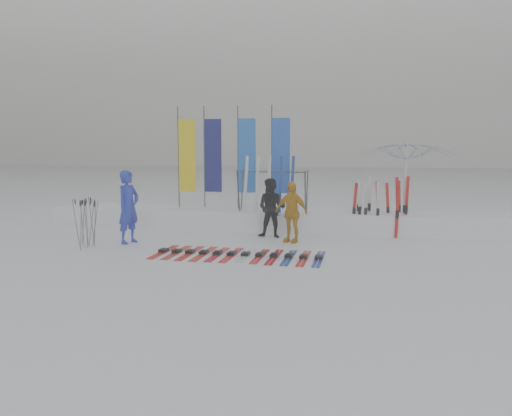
% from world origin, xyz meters
% --- Properties ---
extents(ground, '(120.00, 120.00, 0.00)m').
position_xyz_m(ground, '(0.00, 0.00, 0.00)').
color(ground, white).
rests_on(ground, ground).
extents(snow_bank, '(14.00, 1.60, 0.60)m').
position_xyz_m(snow_bank, '(0.00, 4.60, 0.30)').
color(snow_bank, white).
rests_on(snow_bank, ground).
extents(person_blue, '(0.63, 0.79, 1.90)m').
position_xyz_m(person_blue, '(-3.19, 1.52, 0.95)').
color(person_blue, '#1F33B7').
rests_on(person_blue, ground).
extents(person_black, '(0.86, 0.70, 1.65)m').
position_xyz_m(person_black, '(0.32, 3.11, 0.83)').
color(person_black, black).
rests_on(person_black, ground).
extents(person_yellow, '(1.02, 0.69, 1.60)m').
position_xyz_m(person_yellow, '(0.95, 2.54, 0.80)').
color(person_yellow, '#D1950D').
rests_on(person_yellow, ground).
extents(tent_canopy, '(3.74, 3.78, 2.77)m').
position_xyz_m(tent_canopy, '(4.12, 6.00, 1.38)').
color(tent_canopy, white).
rests_on(tent_canopy, ground).
extents(ski_row, '(3.87, 1.69, 0.07)m').
position_xyz_m(ski_row, '(0.00, 0.59, 0.04)').
color(ski_row, red).
rests_on(ski_row, ground).
extents(pole_cluster, '(0.53, 0.82, 1.25)m').
position_xyz_m(pole_cluster, '(-3.98, 0.80, 0.61)').
color(pole_cluster, '#595B60').
rests_on(pole_cluster, ground).
extents(feather_flags, '(3.60, 0.15, 3.20)m').
position_xyz_m(feather_flags, '(-1.31, 4.79, 2.24)').
color(feather_flags, '#383A3F').
rests_on(feather_flags, ground).
extents(ski_rack, '(2.04, 0.80, 1.23)m').
position_xyz_m(ski_rack, '(0.15, 4.20, 1.38)').
color(ski_rack, '#383A3F').
rests_on(ski_rack, ground).
extents(upright_skis, '(1.54, 1.07, 1.70)m').
position_xyz_m(upright_skis, '(3.27, 4.29, 0.79)').
color(upright_skis, red).
rests_on(upright_skis, ground).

